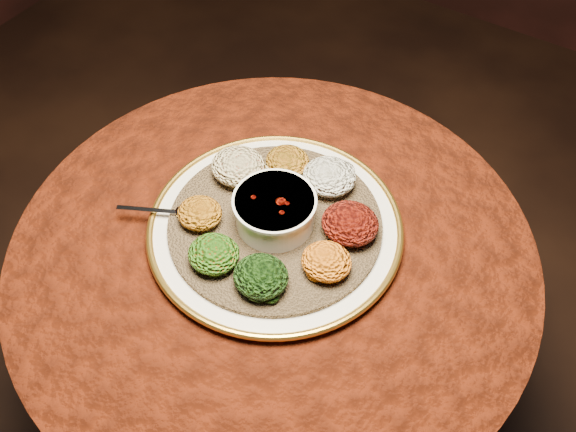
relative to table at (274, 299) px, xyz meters
The scene contains 13 objects.
table is the anchor object (origin of this frame).
platter 0.20m from the table, 115.13° to the left, with size 0.59×0.59×0.02m.
injera 0.21m from the table, 115.13° to the left, with size 0.39×0.39×0.01m, color brown.
stew_bowl 0.25m from the table, 115.13° to the left, with size 0.15×0.15×0.06m.
spoon 0.28m from the table, 164.40° to the right, with size 0.14×0.08×0.01m.
portion_ayib 0.28m from the table, 82.24° to the left, with size 0.10×0.10×0.05m, color silver.
portion_kitfo 0.27m from the table, 37.27° to the left, with size 0.10×0.10×0.05m, color black.
portion_tikil 0.26m from the table, ahead, with size 0.09×0.08×0.04m, color #B6650F.
portion_gomen 0.25m from the table, 66.91° to the right, with size 0.09×0.09×0.05m, color black.
portion_mixveg 0.26m from the table, 119.10° to the right, with size 0.09×0.09×0.04m, color #9A2B09.
portion_kik 0.27m from the table, 163.83° to the right, with size 0.08×0.08×0.04m, color #A35E0E.
portion_timatim 0.28m from the table, 146.73° to the left, with size 0.11×0.10×0.05m, color maroon.
portion_shiro 0.28m from the table, 113.41° to the left, with size 0.09×0.08×0.04m, color #975712.
Camera 1 is at (0.40, -0.57, 1.67)m, focal length 40.00 mm.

